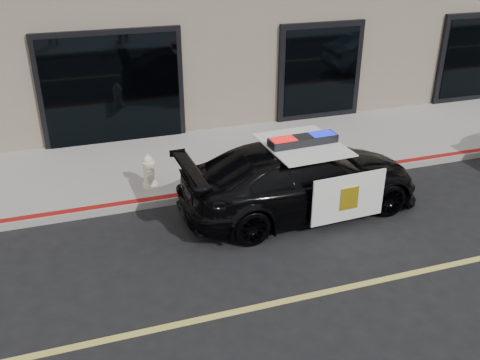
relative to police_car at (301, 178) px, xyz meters
name	(u,v)px	position (x,y,z in m)	size (l,w,h in m)	color
ground	(244,310)	(-2.00, -2.51, -0.69)	(120.00, 120.00, 0.00)	black
sidewalk_n	(171,164)	(-2.00, 2.74, -0.62)	(60.00, 3.50, 0.15)	gray
police_car	(301,178)	(0.00, 0.00, 0.00)	(2.44, 4.92, 1.55)	black
fire_hydrant	(149,172)	(-2.67, 1.62, -0.21)	(0.32, 0.45, 0.71)	#F5F0C8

